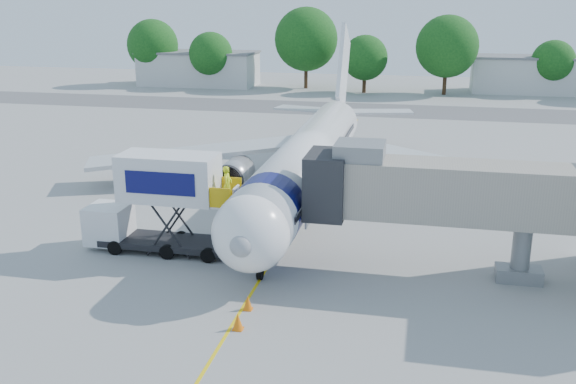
% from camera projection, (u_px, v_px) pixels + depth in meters
% --- Properties ---
extents(ground, '(160.00, 160.00, 0.00)m').
position_uv_depth(ground, '(298.00, 218.00, 40.70)').
color(ground, '#9B9C99').
rests_on(ground, ground).
extents(guidance_line, '(0.15, 70.00, 0.01)m').
position_uv_depth(guidance_line, '(298.00, 218.00, 40.70)').
color(guidance_line, yellow).
rests_on(guidance_line, ground).
extents(taxiway_strip, '(120.00, 10.00, 0.01)m').
position_uv_depth(taxiway_strip, '(363.00, 110.00, 79.99)').
color(taxiway_strip, '#59595B').
rests_on(taxiway_strip, ground).
extents(aircraft, '(34.17, 37.73, 11.35)m').
position_uv_depth(aircraft, '(310.00, 157.00, 43.70)').
color(aircraft, white).
rests_on(aircraft, ground).
extents(jet_bridge, '(13.90, 3.20, 6.60)m').
position_uv_depth(jet_bridge, '(430.00, 191.00, 31.28)').
color(jet_bridge, gray).
rests_on(jet_bridge, ground).
extents(catering_hiloader, '(8.50, 2.44, 5.50)m').
position_uv_depth(catering_hiloader, '(159.00, 203.00, 34.60)').
color(catering_hiloader, black).
rests_on(catering_hiloader, ground).
extents(ground_tug, '(3.96, 2.98, 1.42)m').
position_uv_depth(ground_tug, '(231.00, 319.00, 26.29)').
color(ground_tug, silver).
rests_on(ground_tug, ground).
extents(safety_cone_a, '(0.42, 0.42, 0.68)m').
position_uv_depth(safety_cone_a, '(248.00, 303.00, 28.63)').
color(safety_cone_a, orange).
rests_on(safety_cone_a, ground).
extents(safety_cone_b, '(0.46, 0.46, 0.74)m').
position_uv_depth(safety_cone_b, '(238.00, 322.00, 26.90)').
color(safety_cone_b, orange).
rests_on(safety_cone_b, ground).
extents(outbuilding_left, '(18.40, 8.40, 5.30)m').
position_uv_depth(outbuilding_left, '(199.00, 68.00, 101.68)').
color(outbuilding_left, beige).
rests_on(outbuilding_left, ground).
extents(outbuilding_right, '(16.40, 7.40, 5.30)m').
position_uv_depth(outbuilding_right, '(529.00, 74.00, 93.50)').
color(outbuilding_right, beige).
rests_on(outbuilding_right, ground).
extents(tree_a, '(8.02, 8.02, 10.23)m').
position_uv_depth(tree_a, '(153.00, 45.00, 101.28)').
color(tree_a, '#382314').
rests_on(tree_a, ground).
extents(tree_b, '(6.64, 6.64, 8.46)m').
position_uv_depth(tree_b, '(211.00, 54.00, 97.82)').
color(tree_b, '#382314').
rests_on(tree_b, ground).
extents(tree_c, '(9.52, 9.52, 12.14)m').
position_uv_depth(tree_c, '(306.00, 39.00, 96.61)').
color(tree_c, '#382314').
rests_on(tree_c, ground).
extents(tree_d, '(6.52, 6.52, 8.31)m').
position_uv_depth(tree_d, '(365.00, 58.00, 92.76)').
color(tree_d, '#382314').
rests_on(tree_d, ground).
extents(tree_e, '(8.76, 8.76, 11.17)m').
position_uv_depth(tree_e, '(447.00, 46.00, 90.40)').
color(tree_e, '#382314').
rests_on(tree_e, ground).
extents(tree_f, '(6.07, 6.07, 7.74)m').
position_uv_depth(tree_f, '(553.00, 62.00, 90.68)').
color(tree_f, '#382314').
rests_on(tree_f, ground).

